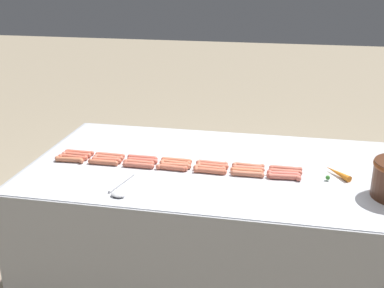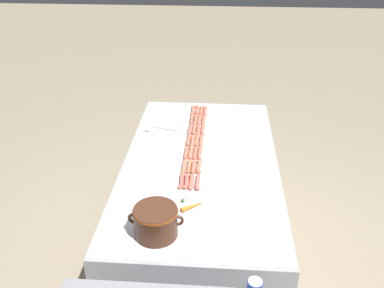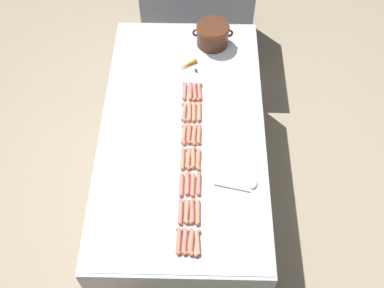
% 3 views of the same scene
% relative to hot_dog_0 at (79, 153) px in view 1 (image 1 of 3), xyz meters
% --- Properties ---
extents(griddle_counter, '(1.09, 2.05, 0.87)m').
position_rel_hot_dog_0_xyz_m(griddle_counter, '(-0.01, 0.82, -0.45)').
color(griddle_counter, '#9EA0A5').
rests_on(griddle_counter, ground_plane).
extents(hot_dog_0, '(0.03, 0.17, 0.03)m').
position_rel_hot_dog_0_xyz_m(hot_dog_0, '(0.00, 0.00, 0.00)').
color(hot_dog_0, '#D4644D').
rests_on(hot_dog_0, griddle_counter).
extents(hot_dog_1, '(0.03, 0.17, 0.03)m').
position_rel_hot_dog_0_xyz_m(hot_dog_1, '(0.00, 0.18, 0.00)').
color(hot_dog_1, '#CC6951').
rests_on(hot_dog_1, griddle_counter).
extents(hot_dog_2, '(0.03, 0.17, 0.03)m').
position_rel_hot_dog_0_xyz_m(hot_dog_2, '(0.00, 0.36, 0.00)').
color(hot_dog_2, '#D86553').
rests_on(hot_dog_2, griddle_counter).
extents(hot_dog_3, '(0.03, 0.17, 0.03)m').
position_rel_hot_dog_0_xyz_m(hot_dog_3, '(0.00, 0.55, 0.00)').
color(hot_dog_3, '#D67151').
rests_on(hot_dog_3, griddle_counter).
extents(hot_dog_4, '(0.04, 0.17, 0.03)m').
position_rel_hot_dog_0_xyz_m(hot_dog_4, '(0.01, 0.74, 0.00)').
color(hot_dog_4, '#D26E56').
rests_on(hot_dog_4, griddle_counter).
extents(hot_dog_5, '(0.04, 0.17, 0.03)m').
position_rel_hot_dog_0_xyz_m(hot_dog_5, '(0.00, 0.93, 0.00)').
color(hot_dog_5, '#CA6C51').
rests_on(hot_dog_5, griddle_counter).
extents(hot_dog_6, '(0.03, 0.17, 0.03)m').
position_rel_hot_dog_0_xyz_m(hot_dog_6, '(-0.00, 1.12, 0.00)').
color(hot_dog_6, '#CA6855').
rests_on(hot_dog_6, griddle_counter).
extents(hot_dog_7, '(0.03, 0.17, 0.03)m').
position_rel_hot_dog_0_xyz_m(hot_dog_7, '(0.03, -0.00, 0.00)').
color(hot_dog_7, '#D46C54').
rests_on(hot_dog_7, griddle_counter).
extents(hot_dog_8, '(0.03, 0.17, 0.03)m').
position_rel_hot_dog_0_xyz_m(hot_dog_8, '(0.04, 0.18, 0.00)').
color(hot_dog_8, '#D16F55').
rests_on(hot_dog_8, griddle_counter).
extents(hot_dog_9, '(0.03, 0.17, 0.03)m').
position_rel_hot_dog_0_xyz_m(hot_dog_9, '(0.04, 0.37, 0.00)').
color(hot_dog_9, '#D86453').
rests_on(hot_dog_9, griddle_counter).
extents(hot_dog_10, '(0.04, 0.17, 0.03)m').
position_rel_hot_dog_0_xyz_m(hot_dog_10, '(0.04, 0.55, 0.00)').
color(hot_dog_10, '#D67252').
rests_on(hot_dog_10, griddle_counter).
extents(hot_dog_11, '(0.03, 0.17, 0.03)m').
position_rel_hot_dog_0_xyz_m(hot_dog_11, '(0.04, 0.75, 0.00)').
color(hot_dog_11, '#CF684D').
rests_on(hot_dog_11, griddle_counter).
extents(hot_dog_12, '(0.03, 0.17, 0.03)m').
position_rel_hot_dog_0_xyz_m(hot_dog_12, '(0.04, 0.93, 0.00)').
color(hot_dog_12, '#D56F56').
rests_on(hot_dog_12, griddle_counter).
extents(hot_dog_13, '(0.03, 0.17, 0.03)m').
position_rel_hot_dog_0_xyz_m(hot_dog_13, '(0.04, 1.12, 0.00)').
color(hot_dog_13, '#C96550').
rests_on(hot_dog_13, griddle_counter).
extents(hot_dog_14, '(0.04, 0.17, 0.03)m').
position_rel_hot_dog_0_xyz_m(hot_dog_14, '(0.07, -0.00, 0.00)').
color(hot_dog_14, '#D1654D').
rests_on(hot_dog_14, griddle_counter).
extents(hot_dog_15, '(0.03, 0.17, 0.03)m').
position_rel_hot_dog_0_xyz_m(hot_dog_15, '(0.07, 0.19, 0.00)').
color(hot_dog_15, '#D76A51').
rests_on(hot_dog_15, griddle_counter).
extents(hot_dog_16, '(0.03, 0.17, 0.03)m').
position_rel_hot_dog_0_xyz_m(hot_dog_16, '(0.07, 0.36, 0.00)').
color(hot_dog_16, '#CC6E55').
rests_on(hot_dog_16, griddle_counter).
extents(hot_dog_17, '(0.03, 0.17, 0.03)m').
position_rel_hot_dog_0_xyz_m(hot_dog_17, '(0.07, 0.56, 0.00)').
color(hot_dog_17, '#CB7153').
rests_on(hot_dog_17, griddle_counter).
extents(hot_dog_18, '(0.04, 0.17, 0.03)m').
position_rel_hot_dog_0_xyz_m(hot_dog_18, '(0.07, 0.74, 0.00)').
color(hot_dog_18, '#CF7255').
rests_on(hot_dog_18, griddle_counter).
extents(hot_dog_19, '(0.03, 0.17, 0.03)m').
position_rel_hot_dog_0_xyz_m(hot_dog_19, '(0.07, 0.93, 0.00)').
color(hot_dog_19, '#CD724C').
rests_on(hot_dog_19, griddle_counter).
extents(hot_dog_20, '(0.04, 0.17, 0.03)m').
position_rel_hot_dog_0_xyz_m(hot_dog_20, '(0.07, 1.11, 0.00)').
color(hot_dog_20, '#CA6356').
rests_on(hot_dog_20, griddle_counter).
extents(hot_dog_21, '(0.04, 0.17, 0.03)m').
position_rel_hot_dog_0_xyz_m(hot_dog_21, '(0.11, -0.01, 0.00)').
color(hot_dog_21, '#CA724F').
rests_on(hot_dog_21, griddle_counter).
extents(hot_dog_22, '(0.03, 0.17, 0.03)m').
position_rel_hot_dog_0_xyz_m(hot_dog_22, '(0.10, 0.18, 0.00)').
color(hot_dog_22, '#CC6D4F').
rests_on(hot_dog_22, griddle_counter).
extents(hot_dog_23, '(0.03, 0.17, 0.03)m').
position_rel_hot_dog_0_xyz_m(hot_dog_23, '(0.11, 0.37, 0.00)').
color(hot_dog_23, '#CA6651').
rests_on(hot_dog_23, griddle_counter).
extents(hot_dog_24, '(0.03, 0.17, 0.03)m').
position_rel_hot_dog_0_xyz_m(hot_dog_24, '(0.10, 0.55, 0.00)').
color(hot_dog_24, '#CF684D').
rests_on(hot_dog_24, griddle_counter).
extents(hot_dog_25, '(0.03, 0.17, 0.03)m').
position_rel_hot_dog_0_xyz_m(hot_dog_25, '(0.10, 0.75, 0.00)').
color(hot_dog_25, '#CE694D').
rests_on(hot_dog_25, griddle_counter).
extents(hot_dog_26, '(0.03, 0.17, 0.03)m').
position_rel_hot_dog_0_xyz_m(hot_dog_26, '(0.10, 0.93, 0.00)').
color(hot_dog_26, '#CB7155').
rests_on(hot_dog_26, griddle_counter).
extents(hot_dog_27, '(0.04, 0.17, 0.03)m').
position_rel_hot_dog_0_xyz_m(hot_dog_27, '(0.10, 1.11, 0.00)').
color(hot_dog_27, '#CE6553').
rests_on(hot_dog_27, griddle_counter).
extents(serving_spoon, '(0.27, 0.10, 0.02)m').
position_rel_hot_dog_0_xyz_m(serving_spoon, '(0.39, 0.37, -0.01)').
color(serving_spoon, '#B7B7BC').
rests_on(serving_spoon, griddle_counter).
extents(carrot, '(0.16, 0.13, 0.03)m').
position_rel_hot_dog_0_xyz_m(carrot, '(0.01, 1.37, 0.00)').
color(carrot, orange).
rests_on(carrot, griddle_counter).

